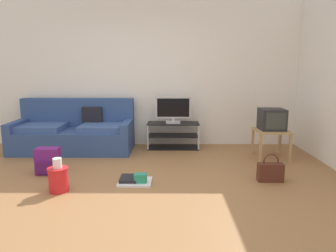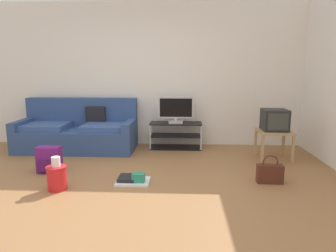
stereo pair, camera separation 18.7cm
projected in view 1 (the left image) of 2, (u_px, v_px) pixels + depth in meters
The scene contains 11 objects.
ground_plane at pixel (122, 192), 3.79m from camera, with size 9.00×9.80×0.02m, color olive.
wall_back at pixel (140, 75), 5.95m from camera, with size 9.00×0.10×2.70m, color silver.
couch at pixel (75, 133), 5.64m from camera, with size 2.09×0.91×0.92m.
tv_stand at pixel (173, 135), 5.80m from camera, with size 0.95×0.41×0.48m.
flat_tv at pixel (173, 110), 5.69m from camera, with size 0.64×0.22×0.48m.
side_table at pixel (271, 134), 5.13m from camera, with size 0.53×0.53×0.48m.
crt_tv at pixel (272, 119), 5.10m from camera, with size 0.39×0.40×0.34m.
backpack at pixel (48, 161), 4.38m from camera, with size 0.32×0.25×0.37m.
handbag at pixel (270, 172), 4.09m from camera, with size 0.33×0.13×0.37m.
cleaning_bucket at pixel (58, 178), 3.75m from camera, with size 0.25×0.25×0.42m.
floor_tray at pixel (135, 180), 4.04m from camera, with size 0.43×0.34×0.14m.
Camera 1 is at (0.59, -3.58, 1.47)m, focal length 33.32 mm.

